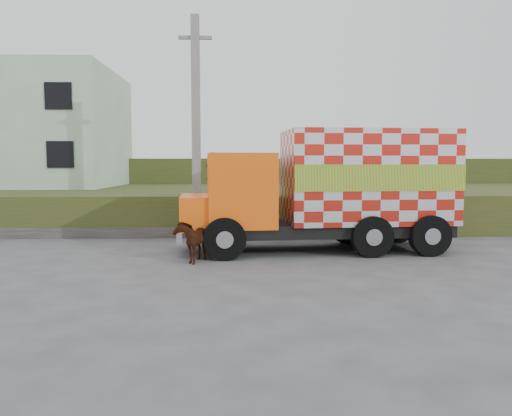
{
  "coord_description": "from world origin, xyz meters",
  "views": [
    {
      "loc": [
        0.61,
        -13.86,
        2.65
      ],
      "look_at": [
        1.1,
        1.57,
        1.3
      ],
      "focal_mm": 35.0,
      "sensor_mm": 36.0,
      "label": 1
    }
  ],
  "objects_px": {
    "pedestrian": "(213,172)",
    "cargo_truck": "(331,189)",
    "cow": "(193,240)",
    "utility_pole": "(196,125)"
  },
  "relations": [
    {
      "from": "utility_pole",
      "to": "cargo_truck",
      "type": "height_order",
      "value": "utility_pole"
    },
    {
      "from": "cargo_truck",
      "to": "pedestrian",
      "type": "relative_size",
      "value": 5.04
    },
    {
      "from": "pedestrian",
      "to": "cargo_truck",
      "type": "bearing_deg",
      "value": 133.08
    },
    {
      "from": "utility_pole",
      "to": "cow",
      "type": "xyz_separation_m",
      "value": [
        0.31,
        -4.91,
        -3.49
      ]
    },
    {
      "from": "cargo_truck",
      "to": "cow",
      "type": "height_order",
      "value": "cargo_truck"
    },
    {
      "from": "cargo_truck",
      "to": "cow",
      "type": "bearing_deg",
      "value": -162.43
    },
    {
      "from": "cargo_truck",
      "to": "cow",
      "type": "distance_m",
      "value": 4.6
    },
    {
      "from": "utility_pole",
      "to": "cargo_truck",
      "type": "distance_m",
      "value": 5.89
    },
    {
      "from": "utility_pole",
      "to": "cow",
      "type": "height_order",
      "value": "utility_pole"
    },
    {
      "from": "utility_pole",
      "to": "pedestrian",
      "type": "bearing_deg",
      "value": 79.93
    }
  ]
}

